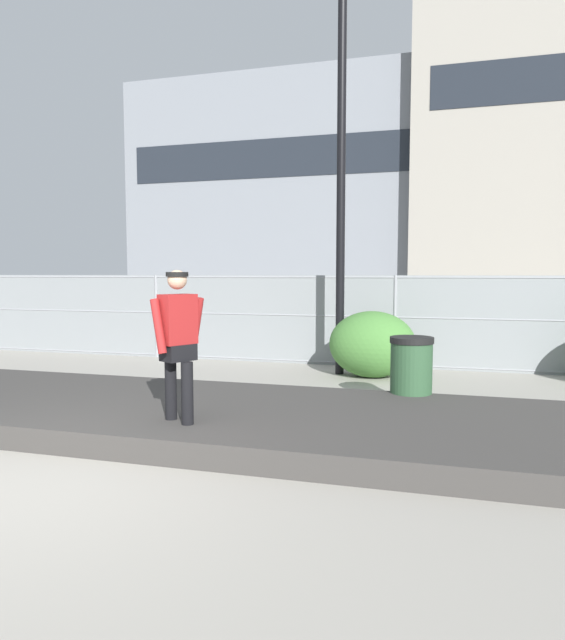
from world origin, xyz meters
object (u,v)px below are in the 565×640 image
at_px(parked_car_near, 200,312).
at_px(trash_bin, 411,374).
at_px(skater, 178,343).
at_px(shrub_left, 372,344).
at_px(skateboard, 180,440).
at_px(street_lamp, 342,115).

bearing_deg(parked_car_near, trash_bin, -46.90).
xyz_separation_m(skater, shrub_left, (1.55, 4.65, -0.53)).
xyz_separation_m(skateboard, shrub_left, (1.55, 4.65, 0.55)).
xyz_separation_m(street_lamp, trash_bin, (1.44, -2.61, -4.24)).
relative_size(skater, shrub_left, 1.19).
relative_size(shrub_left, trash_bin, 1.52).
relative_size(street_lamp, shrub_left, 4.98).
xyz_separation_m(skater, trash_bin, (2.36, 2.22, -0.62)).
xyz_separation_m(skater, parked_car_near, (-3.61, 8.61, -0.30)).
height_order(skater, street_lamp, street_lamp).
distance_m(shrub_left, trash_bin, 2.57).
height_order(shrub_left, trash_bin, shrub_left).
xyz_separation_m(skateboard, street_lamp, (0.92, 4.83, 4.70)).
height_order(skateboard, skater, skater).
bearing_deg(parked_car_near, skateboard, -67.23).
bearing_deg(shrub_left, trash_bin, -71.53).
relative_size(skateboard, street_lamp, 0.10).
distance_m(parked_car_near, shrub_left, 6.51).
xyz_separation_m(shrub_left, trash_bin, (0.81, -2.43, -0.09)).
relative_size(parked_car_near, shrub_left, 2.82).
height_order(skateboard, shrub_left, shrub_left).
relative_size(street_lamp, parked_car_near, 1.77).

